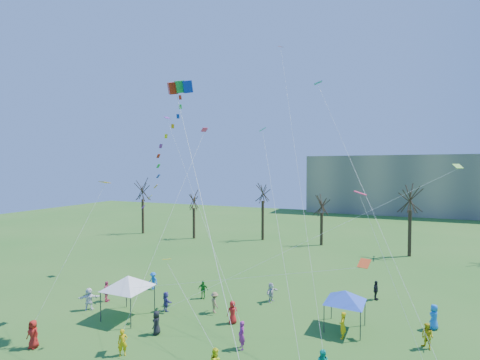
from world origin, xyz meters
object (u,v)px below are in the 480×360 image
at_px(distant_building, 430,185).
at_px(big_box_kite, 167,154).
at_px(canopy_tent_blue, 345,296).
at_px(canopy_tent_white, 128,282).

xyz_separation_m(distant_building, big_box_kite, (-26.43, -76.79, 5.24)).
bearing_deg(big_box_kite, canopy_tent_blue, 25.47).
distance_m(canopy_tent_white, canopy_tent_blue, 16.58).
height_order(canopy_tent_white, canopy_tent_blue, canopy_tent_white).
bearing_deg(canopy_tent_blue, distant_building, 78.20).
relative_size(distant_building, canopy_tent_white, 13.62).
bearing_deg(distant_building, big_box_kite, -108.99).
relative_size(canopy_tent_white, canopy_tent_blue, 1.16).
distance_m(distant_building, canopy_tent_white, 81.86).
xyz_separation_m(big_box_kite, canopy_tent_white, (-4.45, 1.12, -9.94)).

